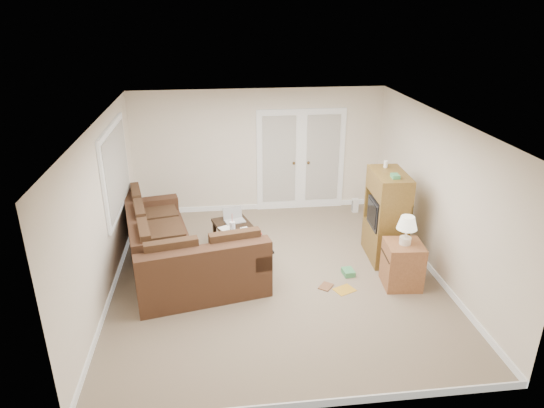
{
  "coord_description": "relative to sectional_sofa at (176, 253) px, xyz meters",
  "views": [
    {
      "loc": [
        -0.86,
        -6.61,
        4.01
      ],
      "look_at": [
        -0.03,
        0.33,
        1.1
      ],
      "focal_mm": 32.0,
      "sensor_mm": 36.0,
      "label": 1
    }
  ],
  "objects": [
    {
      "name": "baseboards",
      "position": [
        1.56,
        -0.31,
        -0.3
      ],
      "size": [
        5.0,
        5.5,
        0.1
      ],
      "primitive_type": null,
      "color": "silver",
      "rests_on": "floor"
    },
    {
      "name": "wall_front",
      "position": [
        1.56,
        -3.06,
        0.9
      ],
      "size": [
        5.0,
        0.02,
        2.5
      ],
      "primitive_type": "cube",
      "color": "white",
      "rests_on": "floor"
    },
    {
      "name": "wall_back",
      "position": [
        1.56,
        2.44,
        0.9
      ],
      "size": [
        5.0,
        0.02,
        2.5
      ],
      "primitive_type": "cube",
      "color": "white",
      "rests_on": "floor"
    },
    {
      "name": "side_cabinet",
      "position": [
        3.42,
        -0.79,
        0.06
      ],
      "size": [
        0.59,
        0.59,
        1.15
      ],
      "rotation": [
        0.0,
        0.0,
        -0.09
      ],
      "color": "#9A5F38",
      "rests_on": "floor"
    },
    {
      "name": "wall_left",
      "position": [
        -0.94,
        -0.31,
        0.9
      ],
      "size": [
        0.02,
        5.5,
        2.5
      ],
      "primitive_type": "cube",
      "color": "white",
      "rests_on": "floor"
    },
    {
      "name": "floor_book",
      "position": [
        2.21,
        -0.67,
        -0.34
      ],
      "size": [
        0.28,
        0.29,
        0.02
      ],
      "primitive_type": "imported",
      "rotation": [
        0.0,
        0.0,
        -0.66
      ],
      "color": "brown",
      "rests_on": "floor"
    },
    {
      "name": "sectional_sofa",
      "position": [
        0.0,
        0.0,
        0.0
      ],
      "size": [
        2.49,
        3.04,
        0.9
      ],
      "rotation": [
        0.0,
        0.0,
        0.2
      ],
      "color": "#482C1B",
      "rests_on": "floor"
    },
    {
      "name": "floor_magazine",
      "position": [
        2.53,
        -0.84,
        -0.35
      ],
      "size": [
        0.37,
        0.34,
        0.01
      ],
      "primitive_type": "cube",
      "rotation": [
        0.0,
        0.0,
        0.42
      ],
      "color": "gold",
      "rests_on": "floor"
    },
    {
      "name": "window_left",
      "position": [
        -0.9,
        0.69,
        1.2
      ],
      "size": [
        0.05,
        1.92,
        1.42
      ],
      "color": "silver",
      "rests_on": "wall_left"
    },
    {
      "name": "space_heater",
      "position": [
        3.5,
        2.03,
        -0.21
      ],
      "size": [
        0.12,
        0.1,
        0.29
      ],
      "primitive_type": "cube",
      "rotation": [
        0.0,
        0.0,
        0.03
      ],
      "color": "white",
      "rests_on": "floor"
    },
    {
      "name": "floor_greenbox",
      "position": [
        2.7,
        -0.41,
        -0.31
      ],
      "size": [
        0.19,
        0.24,
        0.09
      ],
      "primitive_type": "cube",
      "rotation": [
        0.0,
        0.0,
        0.09
      ],
      "color": "#44975D",
      "rests_on": "floor"
    },
    {
      "name": "floor",
      "position": [
        1.56,
        -0.31,
        -0.35
      ],
      "size": [
        5.5,
        5.5,
        0.0
      ],
      "primitive_type": "plane",
      "color": "gray",
      "rests_on": "ground"
    },
    {
      "name": "tv_armoire",
      "position": [
        3.44,
        0.11,
        0.41
      ],
      "size": [
        0.56,
        0.97,
        1.62
      ],
      "rotation": [
        0.0,
        0.0,
        -0.05
      ],
      "color": "brown",
      "rests_on": "floor"
    },
    {
      "name": "french_doors",
      "position": [
        2.41,
        2.41,
        0.68
      ],
      "size": [
        1.8,
        0.05,
        2.13
      ],
      "color": "silver",
      "rests_on": "floor"
    },
    {
      "name": "coffee_table",
      "position": [
        1.0,
        0.51,
        -0.09
      ],
      "size": [
        0.89,
        1.29,
        0.8
      ],
      "rotation": [
        0.0,
        0.0,
        0.28
      ],
      "color": "black",
      "rests_on": "floor"
    },
    {
      "name": "ceiling",
      "position": [
        1.56,
        -0.31,
        2.15
      ],
      "size": [
        5.0,
        5.5,
        0.02
      ],
      "primitive_type": "cube",
      "color": "silver",
      "rests_on": "wall_back"
    },
    {
      "name": "wall_right",
      "position": [
        4.06,
        -0.31,
        0.9
      ],
      "size": [
        0.02,
        5.5,
        2.5
      ],
      "primitive_type": "cube",
      "color": "white",
      "rests_on": "floor"
    }
  ]
}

